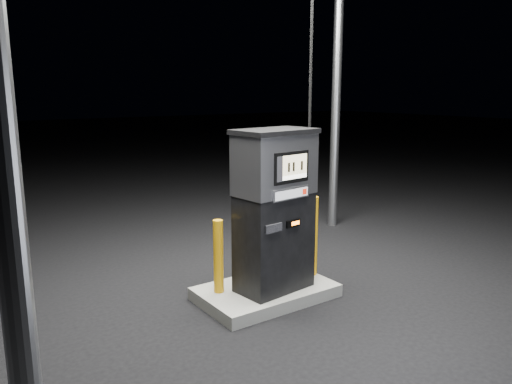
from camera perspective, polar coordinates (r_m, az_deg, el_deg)
ground at (r=6.21m, az=1.11°, el=-12.00°), size 80.00×80.00×0.00m
pump_island at (r=6.18m, az=1.11°, el=-11.36°), size 1.60×1.00×0.15m
fuel_dispenser at (r=5.80m, az=2.15°, el=-1.95°), size 1.08×0.66×3.95m
bollard_left at (r=5.86m, az=-4.32°, el=-7.36°), size 0.15×0.15×0.87m
bollard_right at (r=6.41m, az=6.45°, el=-5.01°), size 0.15×0.15×1.02m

